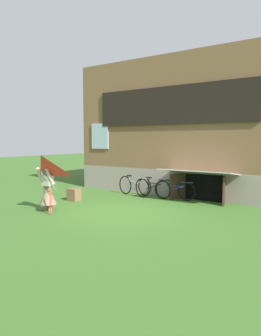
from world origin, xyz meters
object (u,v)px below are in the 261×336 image
at_px(kite, 41,171).
at_px(wooden_crate, 74,195).
at_px(person, 48,190).
at_px(bicycle_black, 153,188).
at_px(bicycle_blue, 175,190).
at_px(bicycle_silver, 133,186).

relative_size(kite, wooden_crate, 3.78).
xyz_separation_m(person, wooden_crate, (-0.50, 1.64, -0.43)).
relative_size(kite, bicycle_black, 1.02).
bearing_deg(kite, wooden_crate, 111.74).
bearing_deg(person, kite, -68.16).
bearing_deg(kite, person, 124.37).
bearing_deg(bicycle_blue, wooden_crate, -149.06).
height_order(bicycle_blue, bicycle_silver, bicycle_silver).
bearing_deg(bicycle_silver, kite, -79.73).
relative_size(bicycle_black, bicycle_silver, 0.97).
xyz_separation_m(bicycle_blue, bicycle_silver, (-1.69, -0.15, 0.03)).
xyz_separation_m(kite, wooden_crate, (-0.87, 2.17, -1.09)).
bearing_deg(person, bicycle_blue, 45.16).
distance_m(bicycle_blue, bicycle_silver, 1.70).
bearing_deg(bicycle_black, bicycle_silver, -157.25).
distance_m(bicycle_black, wooden_crate, 2.96).
distance_m(bicycle_blue, bicycle_black, 0.87).
height_order(person, bicycle_blue, person).
bearing_deg(bicycle_blue, kite, -120.93).
relative_size(person, bicycle_silver, 0.92).
xyz_separation_m(kite, bicycle_black, (1.18, 4.31, -0.94)).
bearing_deg(bicycle_blue, bicycle_black, 176.38).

